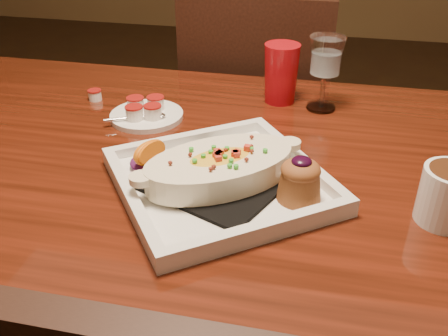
% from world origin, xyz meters
% --- Properties ---
extents(table, '(1.50, 0.90, 0.75)m').
position_xyz_m(table, '(0.00, 0.00, 0.65)').
color(table, maroon).
rests_on(table, floor).
extents(chair_far, '(0.42, 0.42, 0.93)m').
position_xyz_m(chair_far, '(-0.00, 0.63, 0.51)').
color(chair_far, black).
rests_on(chair_far, floor).
extents(plate, '(0.43, 0.43, 0.08)m').
position_xyz_m(plate, '(0.05, -0.07, 0.78)').
color(plate, white).
rests_on(plate, table).
extents(goblet, '(0.07, 0.07, 0.16)m').
position_xyz_m(goblet, '(0.19, 0.29, 0.86)').
color(goblet, silver).
rests_on(goblet, table).
extents(saucer, '(0.15, 0.15, 0.10)m').
position_xyz_m(saucer, '(-0.17, 0.16, 0.76)').
color(saucer, white).
rests_on(saucer, table).
extents(creamer_loose, '(0.03, 0.03, 0.02)m').
position_xyz_m(creamer_loose, '(-0.31, 0.23, 0.76)').
color(creamer_loose, white).
rests_on(creamer_loose, table).
extents(red_tumbler, '(0.08, 0.08, 0.13)m').
position_xyz_m(red_tumbler, '(0.09, 0.31, 0.81)').
color(red_tumbler, red).
rests_on(red_tumbler, table).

